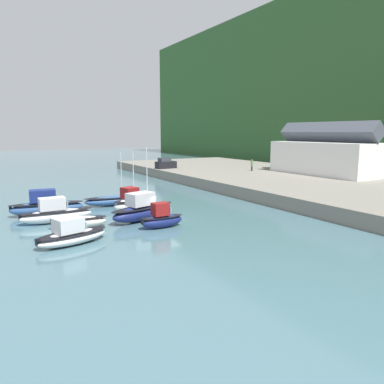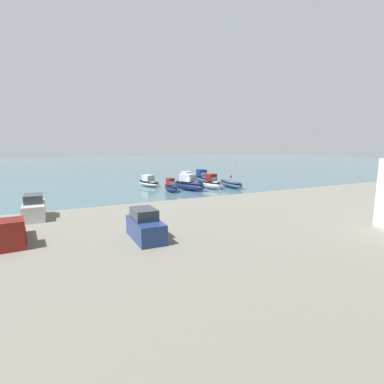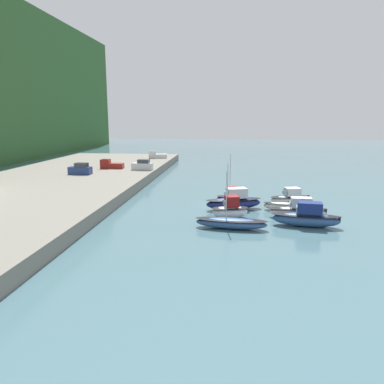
% 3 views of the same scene
% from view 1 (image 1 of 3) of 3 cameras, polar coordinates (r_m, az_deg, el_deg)
% --- Properties ---
extents(ground_plane, '(320.00, 320.00, 0.00)m').
position_cam_1_polar(ground_plane, '(38.65, -3.97, -4.39)').
color(ground_plane, '#476B75').
extents(quay_promenade, '(113.47, 30.18, 1.70)m').
position_cam_1_polar(quay_promenade, '(57.35, 23.21, 0.22)').
color(quay_promenade, gray).
rests_on(quay_promenade, ground_plane).
extents(harbor_clubhouse, '(19.46, 8.38, 9.05)m').
position_cam_1_polar(harbor_clubhouse, '(69.47, 19.74, 5.32)').
color(harbor_clubhouse, white).
rests_on(harbor_clubhouse, quay_promenade).
extents(moored_boat_0, '(2.90, 8.38, 6.56)m').
position_cam_1_polar(moored_boat_0, '(47.47, -11.32, -1.19)').
color(moored_boat_0, '#33568E').
rests_on(moored_boat_0, ground_plane).
extents(moored_boat_1, '(3.32, 5.03, 6.90)m').
position_cam_1_polar(moored_boat_1, '(43.31, -9.22, -1.58)').
color(moored_boat_1, white).
rests_on(moored_boat_1, ground_plane).
extents(moored_boat_2, '(4.64, 8.15, 7.52)m').
position_cam_1_polar(moored_boat_2, '(38.88, -7.48, -2.71)').
color(moored_boat_2, navy).
rests_on(moored_boat_2, ground_plane).
extents(moored_boat_3, '(1.70, 4.35, 2.43)m').
position_cam_1_polar(moored_boat_3, '(35.78, -4.62, -4.06)').
color(moored_boat_3, navy).
rests_on(moored_boat_3, ground_plane).
extents(moored_boat_4, '(3.14, 7.94, 2.86)m').
position_cam_1_polar(moored_boat_4, '(43.73, -21.31, -1.99)').
color(moored_boat_4, '#33568E').
rests_on(moored_boat_4, ground_plane).
extents(moored_boat_5, '(1.95, 7.20, 2.58)m').
position_cam_1_polar(moored_boat_5, '(40.05, -20.07, -3.08)').
color(moored_boat_5, silver).
rests_on(moored_boat_5, ground_plane).
extents(moored_boat_6, '(2.65, 5.41, 1.15)m').
position_cam_1_polar(moored_boat_6, '(37.15, -16.85, -4.36)').
color(moored_boat_6, white).
rests_on(moored_boat_6, ground_plane).
extents(moored_boat_7, '(3.88, 6.50, 2.24)m').
position_cam_1_polar(moored_boat_7, '(32.09, -17.89, -6.20)').
color(moored_boat_7, silver).
rests_on(moored_boat_7, ground_plane).
extents(parked_car_0, '(2.25, 4.37, 2.16)m').
position_cam_1_polar(parked_car_0, '(75.79, -4.04, 4.31)').
color(parked_car_0, black).
rests_on(parked_car_0, quay_promenade).
extents(person_on_quay, '(0.40, 0.40, 2.14)m').
position_cam_1_polar(person_on_quay, '(71.64, 9.11, 4.07)').
color(person_on_quay, '#232838').
rests_on(person_on_quay, quay_promenade).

